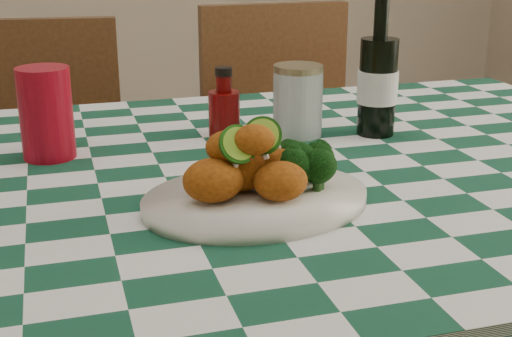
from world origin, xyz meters
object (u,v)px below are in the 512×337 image
object	(u,v)px
plate	(256,200)
fried_chicken_pile	(252,160)
beer_bottle	(379,68)
mason_jar	(298,100)
wooden_chair_left	(43,207)
wooden_chair_right	(295,185)
red_tumbler	(46,113)
ketchup_bottle	(224,102)

from	to	relation	value
plate	fried_chicken_pile	xyz separation A→B (m)	(-0.01, 0.00, 0.06)
beer_bottle	fried_chicken_pile	bearing A→B (deg)	-138.53
mason_jar	wooden_chair_left	bearing A→B (deg)	128.40
plate	mason_jar	xyz separation A→B (m)	(0.17, 0.32, 0.06)
plate	mason_jar	distance (m)	0.37
plate	wooden_chair_right	world-z (taller)	wooden_chair_right
red_tumbler	ketchup_bottle	distance (m)	0.32
ketchup_bottle	beer_bottle	world-z (taller)	beer_bottle
plate	beer_bottle	world-z (taller)	beer_bottle
mason_jar	wooden_chair_left	world-z (taller)	wooden_chair_left
fried_chicken_pile	ketchup_bottle	world-z (taller)	ketchup_bottle
wooden_chair_right	mason_jar	bearing A→B (deg)	-110.01
red_tumbler	wooden_chair_left	size ratio (longest dim) A/B	0.17
beer_bottle	mason_jar	bearing A→B (deg)	166.08
fried_chicken_pile	wooden_chair_left	world-z (taller)	wooden_chair_left
plate	wooden_chair_left	world-z (taller)	wooden_chair_left
fried_chicken_pile	wooden_chair_right	size ratio (longest dim) A/B	0.16
plate	red_tumbler	xyz separation A→B (m)	(-0.27, 0.31, 0.07)
beer_bottle	red_tumbler	bearing A→B (deg)	177.59
wooden_chair_right	beer_bottle	bearing A→B (deg)	-95.59
ketchup_bottle	wooden_chair_right	bearing A→B (deg)	57.55
wooden_chair_right	red_tumbler	bearing A→B (deg)	-139.32
mason_jar	wooden_chair_left	size ratio (longest dim) A/B	0.14
wooden_chair_right	wooden_chair_left	bearing A→B (deg)	174.51
ketchup_bottle	wooden_chair_left	distance (m)	0.77
fried_chicken_pile	beer_bottle	distance (m)	0.43
ketchup_bottle	beer_bottle	distance (m)	0.29
red_tumbler	mason_jar	distance (m)	0.44
fried_chicken_pile	red_tumbler	bearing A→B (deg)	130.62
ketchup_bottle	mason_jar	world-z (taller)	mason_jar
wooden_chair_left	wooden_chair_right	xyz separation A→B (m)	(0.67, -0.06, 0.01)
ketchup_bottle	wooden_chair_right	world-z (taller)	wooden_chair_right
mason_jar	beer_bottle	xyz separation A→B (m)	(0.14, -0.04, 0.06)
mason_jar	wooden_chair_left	xyz separation A→B (m)	(-0.48, 0.61, -0.39)
red_tumbler	beer_bottle	bearing A→B (deg)	-2.41
ketchup_bottle	beer_bottle	xyz separation A→B (m)	(0.27, -0.07, 0.06)
ketchup_bottle	wooden_chair_right	distance (m)	0.71
ketchup_bottle	red_tumbler	bearing A→B (deg)	-171.61
ketchup_bottle	mason_jar	bearing A→B (deg)	-15.28
plate	ketchup_bottle	xyz separation A→B (m)	(0.04, 0.35, 0.05)
red_tumbler	wooden_chair_right	size ratio (longest dim) A/B	0.16
mason_jar	wooden_chair_left	distance (m)	0.87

